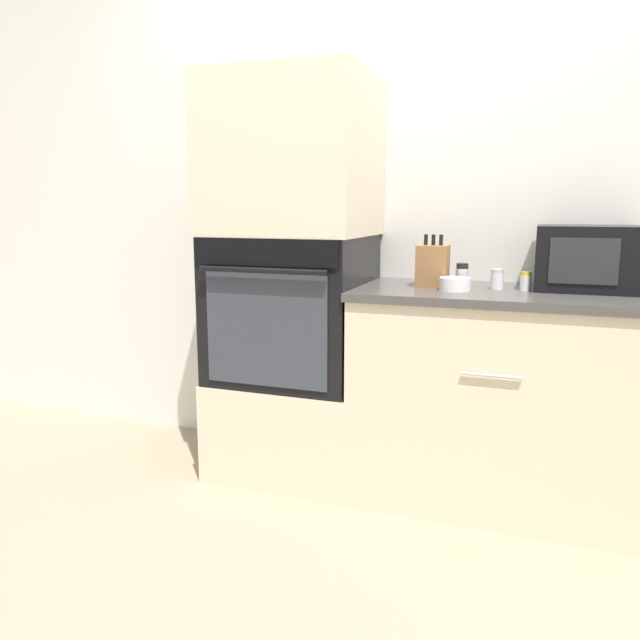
# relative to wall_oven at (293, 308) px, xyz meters

# --- Properties ---
(ground_plane) EXTENTS (12.00, 12.00, 0.00)m
(ground_plane) POSITION_rel_wall_oven_xyz_m (0.35, -0.30, -0.79)
(ground_plane) COLOR gray
(wall_back) EXTENTS (8.00, 0.05, 2.50)m
(wall_back) POSITION_rel_wall_oven_xyz_m (0.35, 0.33, 0.46)
(wall_back) COLOR silver
(wall_back) RESTS_ON ground_plane
(oven_cabinet_base) EXTENTS (0.70, 0.60, 0.46)m
(oven_cabinet_base) POSITION_rel_wall_oven_xyz_m (0.00, 0.00, -0.56)
(oven_cabinet_base) COLOR beige
(oven_cabinet_base) RESTS_ON ground_plane
(wall_oven) EXTENTS (0.67, 0.64, 0.66)m
(wall_oven) POSITION_rel_wall_oven_xyz_m (0.00, 0.00, 0.00)
(wall_oven) COLOR black
(wall_oven) RESTS_ON oven_cabinet_base
(oven_cabinet_upper) EXTENTS (0.70, 0.60, 0.69)m
(oven_cabinet_upper) POSITION_rel_wall_oven_xyz_m (0.00, 0.00, 0.68)
(oven_cabinet_upper) COLOR beige
(oven_cabinet_upper) RESTS_ON wall_oven
(counter_unit) EXTENTS (1.18, 0.63, 0.91)m
(counter_unit) POSITION_rel_wall_oven_xyz_m (0.93, 0.00, -0.33)
(counter_unit) COLOR beige
(counter_unit) RESTS_ON ground_plane
(microwave) EXTENTS (0.40, 0.32, 0.26)m
(microwave) POSITION_rel_wall_oven_xyz_m (1.25, 0.13, 0.25)
(microwave) COLOR black
(microwave) RESTS_ON counter_unit
(knife_block) EXTENTS (0.13, 0.12, 0.22)m
(knife_block) POSITION_rel_wall_oven_xyz_m (0.63, 0.03, 0.21)
(knife_block) COLOR olive
(knife_block) RESTS_ON counter_unit
(bowl) EXTENTS (0.13, 0.13, 0.05)m
(bowl) POSITION_rel_wall_oven_xyz_m (0.75, -0.07, 0.15)
(bowl) COLOR white
(bowl) RESTS_ON counter_unit
(condiment_jar_near) EXTENTS (0.05, 0.05, 0.08)m
(condiment_jar_near) POSITION_rel_wall_oven_xyz_m (1.02, 0.02, 0.16)
(condiment_jar_near) COLOR silver
(condiment_jar_near) RESTS_ON counter_unit
(condiment_jar_mid) EXTENTS (0.05, 0.05, 0.10)m
(condiment_jar_mid) POSITION_rel_wall_oven_xyz_m (0.76, 0.04, 0.17)
(condiment_jar_mid) COLOR silver
(condiment_jar_mid) RESTS_ON counter_unit
(condiment_jar_far) EXTENTS (0.05, 0.05, 0.08)m
(condiment_jar_far) POSITION_rel_wall_oven_xyz_m (0.90, 0.03, 0.16)
(condiment_jar_far) COLOR silver
(condiment_jar_far) RESTS_ON counter_unit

